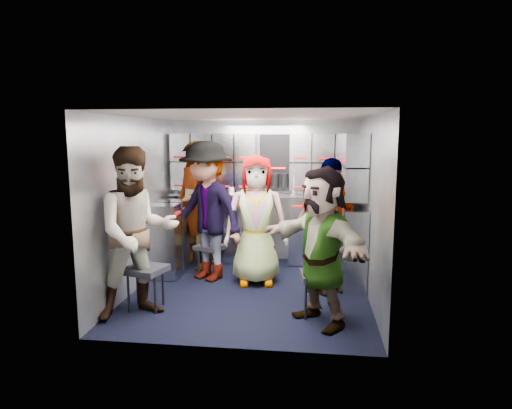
# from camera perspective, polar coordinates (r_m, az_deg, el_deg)

# --- Properties ---
(floor) EXTENTS (3.00, 3.00, 0.00)m
(floor) POSITION_cam_1_polar(r_m,az_deg,el_deg) (5.64, -0.74, -10.79)
(floor) COLOR black
(floor) RESTS_ON ground
(wall_back) EXTENTS (2.80, 0.04, 2.10)m
(wall_back) POSITION_cam_1_polar(r_m,az_deg,el_deg) (6.86, 0.96, 1.75)
(wall_back) COLOR gray
(wall_back) RESTS_ON ground
(wall_left) EXTENTS (0.04, 3.00, 2.10)m
(wall_left) POSITION_cam_1_polar(r_m,az_deg,el_deg) (5.74, -14.73, 0.08)
(wall_left) COLOR gray
(wall_left) RESTS_ON ground
(wall_right) EXTENTS (0.04, 3.00, 2.10)m
(wall_right) POSITION_cam_1_polar(r_m,az_deg,el_deg) (5.38, 14.19, -0.48)
(wall_right) COLOR gray
(wall_right) RESTS_ON ground
(ceiling) EXTENTS (2.80, 3.00, 0.02)m
(ceiling) POSITION_cam_1_polar(r_m,az_deg,el_deg) (5.32, -0.79, 11.04)
(ceiling) COLOR silver
(ceiling) RESTS_ON wall_back
(cart_bank_back) EXTENTS (2.68, 0.38, 0.99)m
(cart_bank_back) POSITION_cam_1_polar(r_m,az_deg,el_deg) (6.74, 0.76, -3.16)
(cart_bank_back) COLOR #9599A4
(cart_bank_back) RESTS_ON ground
(cart_bank_left) EXTENTS (0.38, 0.76, 0.99)m
(cart_bank_left) POSITION_cam_1_polar(r_m,az_deg,el_deg) (6.29, -10.86, -4.19)
(cart_bank_left) COLOR #9599A4
(cart_bank_left) RESTS_ON ground
(counter) EXTENTS (2.68, 0.42, 0.03)m
(counter) POSITION_cam_1_polar(r_m,az_deg,el_deg) (6.66, 0.77, 1.23)
(counter) COLOR silver
(counter) RESTS_ON cart_bank_back
(locker_bank_back) EXTENTS (2.68, 0.28, 0.82)m
(locker_bank_back) POSITION_cam_1_polar(r_m,az_deg,el_deg) (6.67, 0.83, 5.34)
(locker_bank_back) COLOR #9599A4
(locker_bank_back) RESTS_ON wall_back
(locker_bank_right) EXTENTS (0.28, 1.00, 0.82)m
(locker_bank_right) POSITION_cam_1_polar(r_m,az_deg,el_deg) (6.00, 12.12, 4.77)
(locker_bank_right) COLOR #9599A4
(locker_bank_right) RESTS_ON wall_right
(right_cabinet) EXTENTS (0.28, 1.20, 1.00)m
(right_cabinet) POSITION_cam_1_polar(r_m,az_deg,el_deg) (6.05, 11.89, -4.69)
(right_cabinet) COLOR #9599A4
(right_cabinet) RESTS_ON ground
(coffee_niche) EXTENTS (0.46, 0.16, 0.84)m
(coffee_niche) POSITION_cam_1_polar(r_m,az_deg,el_deg) (6.71, 2.42, 5.19)
(coffee_niche) COLOR black
(coffee_niche) RESTS_ON wall_back
(red_latch_strip) EXTENTS (2.60, 0.02, 0.03)m
(red_latch_strip) POSITION_cam_1_polar(r_m,az_deg,el_deg) (6.48, 0.57, -0.19)
(red_latch_strip) COLOR #B10F16
(red_latch_strip) RESTS_ON cart_bank_back
(jump_seat_near_left) EXTENTS (0.48, 0.47, 0.47)m
(jump_seat_near_left) POSITION_cam_1_polar(r_m,az_deg,el_deg) (5.13, -13.67, -8.15)
(jump_seat_near_left) COLOR black
(jump_seat_near_left) RESTS_ON ground
(jump_seat_mid_left) EXTENTS (0.45, 0.44, 0.41)m
(jump_seat_mid_left) POSITION_cam_1_polar(r_m,az_deg,el_deg) (6.20, -5.73, -5.48)
(jump_seat_mid_left) COLOR black
(jump_seat_mid_left) RESTS_ON ground
(jump_seat_center) EXTENTS (0.48, 0.46, 0.48)m
(jump_seat_center) POSITION_cam_1_polar(r_m,az_deg,el_deg) (6.01, 0.23, -5.32)
(jump_seat_center) COLOR black
(jump_seat_center) RESTS_ON ground
(jump_seat_mid_right) EXTENTS (0.45, 0.43, 0.47)m
(jump_seat_mid_right) POSITION_cam_1_polar(r_m,az_deg,el_deg) (5.79, 8.85, -6.12)
(jump_seat_mid_right) COLOR black
(jump_seat_mid_right) RESTS_ON ground
(jump_seat_near_right) EXTENTS (0.44, 0.43, 0.47)m
(jump_seat_near_right) POSITION_cam_1_polar(r_m,az_deg,el_deg) (4.84, 8.03, -9.08)
(jump_seat_near_right) COLOR black
(jump_seat_near_right) RESTS_ON ground
(attendant_standing) EXTENTS (0.78, 0.71, 1.79)m
(attendant_standing) POSITION_cam_1_polar(r_m,az_deg,el_deg) (6.51, -7.68, -0.07)
(attendant_standing) COLOR black
(attendant_standing) RESTS_ON ground
(attendant_arc_a) EXTENTS (1.09, 1.04, 1.77)m
(attendant_arc_a) POSITION_cam_1_polar(r_m,az_deg,el_deg) (4.85, -14.62, -3.45)
(attendant_arc_a) COLOR black
(attendant_arc_a) RESTS_ON ground
(attendant_arc_b) EXTENTS (1.35, 1.18, 1.81)m
(attendant_arc_b) POSITION_cam_1_polar(r_m,az_deg,el_deg) (5.92, -6.20, -0.86)
(attendant_arc_b) COLOR black
(attendant_arc_b) RESTS_ON ground
(attendant_arc_c) EXTENTS (0.87, 0.63, 1.64)m
(attendant_arc_c) POSITION_cam_1_polar(r_m,az_deg,el_deg) (5.75, 0.02, -1.95)
(attendant_arc_c) COLOR black
(attendant_arc_c) RESTS_ON ground
(attendant_arc_d) EXTENTS (1.01, 0.86, 1.62)m
(attendant_arc_d) POSITION_cam_1_polar(r_m,az_deg,el_deg) (5.52, 9.00, -2.62)
(attendant_arc_d) COLOR black
(attendant_arc_d) RESTS_ON ground
(attendant_arc_e) EXTENTS (1.30, 1.44, 1.59)m
(attendant_arc_e) POSITION_cam_1_polar(r_m,az_deg,el_deg) (4.56, 8.17, -5.18)
(attendant_arc_e) COLOR black
(attendant_arc_e) RESTS_ON ground
(bottle_left) EXTENTS (0.07, 0.07, 0.27)m
(bottle_left) POSITION_cam_1_polar(r_m,az_deg,el_deg) (6.74, -6.47, 2.53)
(bottle_left) COLOR white
(bottle_left) RESTS_ON counter
(bottle_mid) EXTENTS (0.06, 0.06, 0.23)m
(bottle_mid) POSITION_cam_1_polar(r_m,az_deg,el_deg) (6.62, -0.99, 2.32)
(bottle_mid) COLOR white
(bottle_mid) RESTS_ON counter
(bottle_right) EXTENTS (0.06, 0.06, 0.27)m
(bottle_right) POSITION_cam_1_polar(r_m,az_deg,el_deg) (6.55, 4.75, 2.41)
(bottle_right) COLOR white
(bottle_right) RESTS_ON counter
(cup_left) EXTENTS (0.08, 0.08, 0.10)m
(cup_left) POSITION_cam_1_polar(r_m,az_deg,el_deg) (6.65, -3.10, 1.76)
(cup_left) COLOR #C1B388
(cup_left) RESTS_ON counter
(cup_right) EXTENTS (0.08, 0.08, 0.11)m
(cup_right) POSITION_cam_1_polar(r_m,az_deg,el_deg) (6.55, 9.11, 1.60)
(cup_right) COLOR #C1B388
(cup_right) RESTS_ON counter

